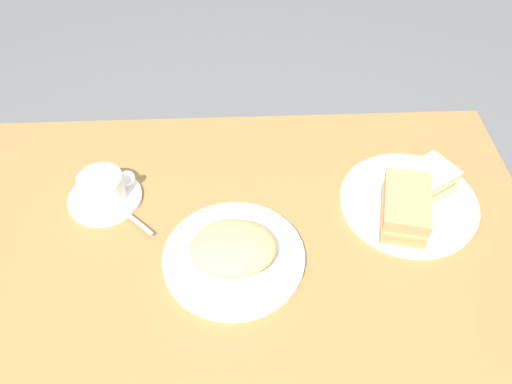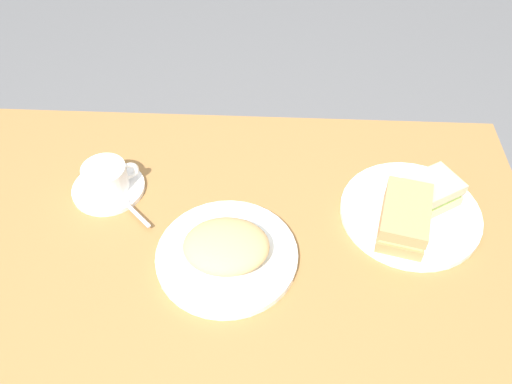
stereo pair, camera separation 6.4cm
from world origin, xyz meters
TOP-DOWN VIEW (x-y plane):
  - dining_table at (0.00, 0.00)m, footprint 1.16×0.80m
  - sandwich_plate at (0.34, 0.11)m, footprint 0.27×0.27m
  - sandwich_front at (0.37, 0.13)m, footprint 0.15×0.13m
  - sandwich_back at (0.32, 0.07)m, footprint 0.11×0.16m
  - coffee_saucer at (-0.25, 0.15)m, footprint 0.14×0.14m
  - coffee_cup at (-0.25, 0.15)m, footprint 0.11×0.09m
  - spoon at (-0.20, 0.10)m, footprint 0.08×0.08m
  - side_plate at (-0.00, -0.01)m, footprint 0.26×0.26m
  - side_food_pile at (-0.00, -0.01)m, footprint 0.15×0.13m

SIDE VIEW (x-z plane):
  - dining_table at x=0.00m, z-range 0.26..0.98m
  - coffee_saucer at x=-0.25m, z-range 0.72..0.73m
  - sandwich_plate at x=0.34m, z-range 0.72..0.73m
  - side_plate at x=0.00m, z-range 0.72..0.73m
  - spoon at x=-0.20m, z-range 0.72..0.73m
  - side_food_pile at x=0.00m, z-range 0.73..0.77m
  - coffee_cup at x=-0.25m, z-range 0.73..0.78m
  - sandwich_front at x=0.37m, z-range 0.73..0.78m
  - sandwich_back at x=0.32m, z-range 0.73..0.79m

